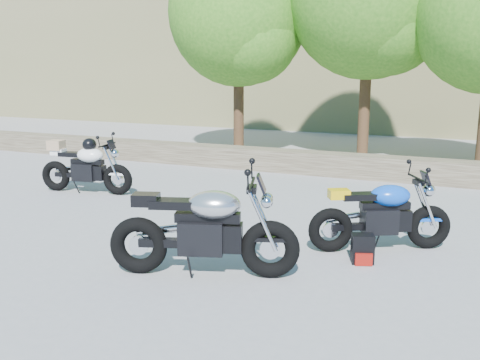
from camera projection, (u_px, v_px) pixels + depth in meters
name	position (u px, v px, depth m)	size (l,w,h in m)	color
ground	(198.00, 246.00, 7.31)	(90.00, 90.00, 0.00)	gray
stone_wall	(310.00, 163.00, 12.20)	(22.00, 0.55, 0.50)	#463C2F
tree_decid_left	(241.00, 18.00, 13.88)	(3.67, 3.67, 5.62)	#382314
silver_bike	(205.00, 231.00, 6.20)	(2.19, 0.95, 1.13)	black
white_bike	(85.00, 166.00, 10.29)	(1.94, 0.61, 1.07)	black
blue_bike	(382.00, 216.00, 7.08)	(1.78, 1.07, 0.98)	black
backpack	(363.00, 249.00, 6.67)	(0.32, 0.30, 0.37)	black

